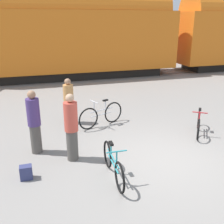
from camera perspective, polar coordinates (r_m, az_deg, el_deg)
The scene contains 11 objects.
ground_plane at distance 7.33m, azimuth 11.01°, elevation -9.89°, with size 80.00×80.00×0.00m, color gray.
freight_train at distance 17.21m, azimuth -6.79°, elevation 17.10°, with size 38.37×2.95×5.51m.
rail_near at distance 16.87m, azimuth -5.95°, elevation 7.16°, with size 50.37×0.07×0.01m, color #4C4238.
rail_far at distance 18.25m, azimuth -6.85°, elevation 8.05°, with size 50.37×0.07×0.01m, color #4C4238.
bicycle_teal at distance 6.22m, azimuth 0.25°, elevation -11.27°, with size 0.46×1.76×0.86m.
bicycle_silver at distance 9.17m, azimuth -2.36°, elevation -0.63°, with size 1.73×0.71×0.96m.
bicycle_maroon at distance 9.00m, azimuth 18.32°, elevation -2.36°, with size 0.98×1.36×0.84m.
person_in_red at distance 6.85m, azimuth -8.84°, elevation -3.40°, with size 0.35×0.35×1.82m.
person_in_purple at distance 7.45m, azimuth -16.56°, elevation -2.19°, with size 0.35×0.35×1.80m.
person_in_tan at distance 9.41m, azimuth -9.41°, elevation 2.29°, with size 0.36×0.36×1.64m.
backpack at distance 6.60m, azimuth -18.20°, elevation -12.39°, with size 0.28×0.20×0.34m.
Camera 1 is at (-3.16, -5.59, 3.53)m, focal length 42.00 mm.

